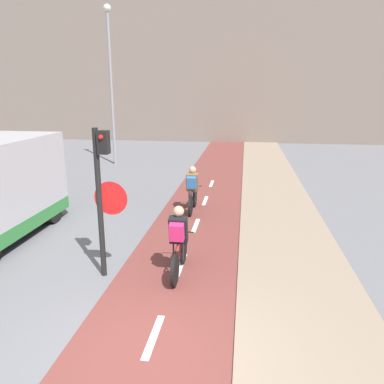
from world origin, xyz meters
name	(u,v)px	position (x,y,z in m)	size (l,w,h in m)	color
ground_plane	(145,360)	(0.00, 0.00, 0.00)	(120.00, 120.00, 0.00)	slate
bike_lane	(145,359)	(0.00, 0.00, 0.01)	(2.48, 60.00, 0.02)	brown
sidewalk_strip	(324,376)	(2.44, 0.00, 0.03)	(2.40, 60.00, 0.05)	gray
building_row_background	(231,61)	(0.00, 26.19, 5.97)	(60.00, 5.20, 11.92)	slate
traffic_light_pole	(103,187)	(-1.41, 2.35, 1.88)	(0.67, 0.25, 3.02)	black
street_lamp_far	(111,72)	(-5.40, 14.22, 4.62)	(0.36, 0.36, 7.67)	gray
cyclist_near	(179,243)	(0.03, 2.58, 0.71)	(0.46, 1.66, 1.48)	black
cyclist_far	(192,190)	(-0.28, 6.78, 0.70)	(0.46, 1.59, 1.46)	black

